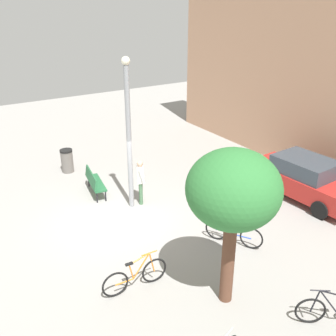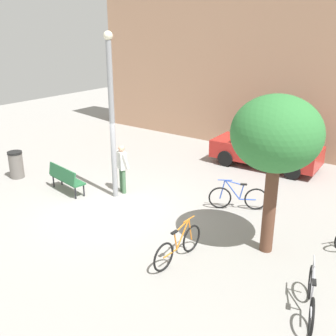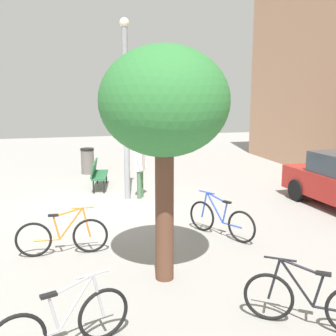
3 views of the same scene
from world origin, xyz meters
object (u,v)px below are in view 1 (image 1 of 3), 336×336
object	(u,v)px
plaza_tree	(233,191)
parked_car_red	(304,178)
bicycle_black	(335,311)
bicycle_orange	(136,276)
lamppost	(129,131)
bicycle_blue	(233,233)
park_bench	(94,181)
person_by_lamppost	(140,179)
trash_bin	(67,161)

from	to	relation	value
plaza_tree	parked_car_red	world-z (taller)	plaza_tree
bicycle_black	bicycle_orange	xyz separation A→B (m)	(-3.48, -3.26, 0.00)
lamppost	bicycle_blue	size ratio (longest dim) A/B	3.34
lamppost	parked_car_red	size ratio (longest dim) A/B	1.22
park_bench	parked_car_red	xyz separation A→B (m)	(4.37, 6.50, 0.23)
person_by_lamppost	park_bench	size ratio (longest dim) A/B	1.01
park_bench	bicycle_orange	xyz separation A→B (m)	(5.50, -1.16, -0.16)
park_bench	bicycle_orange	world-z (taller)	bicycle_orange
bicycle_orange	trash_bin	distance (m)	8.12
lamppost	bicycle_orange	bearing A→B (deg)	-26.11
park_bench	parked_car_red	size ratio (longest dim) A/B	0.39
trash_bin	bicycle_black	bearing A→B (deg)	11.15
bicycle_black	parked_car_red	bearing A→B (deg)	136.35
person_by_lamppost	bicycle_orange	bearing A→B (deg)	-30.48
bicycle_orange	bicycle_black	bearing A→B (deg)	43.13
plaza_tree	parked_car_red	size ratio (longest dim) A/B	0.93
plaza_tree	trash_bin	size ratio (longest dim) A/B	3.93
person_by_lamppost	bicycle_blue	xyz separation A→B (m)	(3.76, 1.12, -0.58)
park_bench	bicycle_orange	size ratio (longest dim) A/B	0.91
person_by_lamppost	bicycle_blue	bearing A→B (deg)	16.59
person_by_lamppost	plaza_tree	bearing A→B (deg)	-6.36
bicycle_black	trash_bin	size ratio (longest dim) A/B	1.48
lamppost	bicycle_blue	world-z (taller)	lamppost
plaza_tree	parked_car_red	bearing A→B (deg)	114.06
bicycle_blue	bicycle_black	bearing A→B (deg)	-2.77
lamppost	bicycle_black	world-z (taller)	lamppost
bicycle_orange	plaza_tree	bearing A→B (deg)	48.22
park_bench	bicycle_blue	xyz separation A→B (m)	(5.32, 2.28, -0.16)
lamppost	bicycle_orange	world-z (taller)	lamppost
bicycle_black	bicycle_blue	bearing A→B (deg)	177.23
bicycle_black	parked_car_red	xyz separation A→B (m)	(-4.61, 4.40, 0.39)
person_by_lamppost	bicycle_orange	world-z (taller)	person_by_lamppost
person_by_lamppost	trash_bin	xyz separation A→B (m)	(-4.12, -1.33, -0.46)
person_by_lamppost	park_bench	bearing A→B (deg)	-143.33
trash_bin	bicycle_blue	bearing A→B (deg)	17.28
park_bench	bicycle_orange	distance (m)	5.62
plaza_tree	bicycle_black	size ratio (longest dim) A/B	2.65
person_by_lamppost	bicycle_black	size ratio (longest dim) A/B	1.12
bicycle_blue	trash_bin	world-z (taller)	trash_bin
park_bench	parked_car_red	world-z (taller)	parked_car_red
park_bench	lamppost	bearing A→B (deg)	25.53
bicycle_orange	bicycle_blue	world-z (taller)	same
bicycle_black	trash_bin	xyz separation A→B (m)	(-11.55, -2.28, 0.13)
plaza_tree	lamppost	bearing A→B (deg)	177.83
lamppost	bicycle_blue	bearing A→B (deg)	22.20
bicycle_blue	plaza_tree	bearing A→B (deg)	-45.34
person_by_lamppost	bicycle_blue	distance (m)	3.97
lamppost	bicycle_black	xyz separation A→B (m)	(7.39, 1.35, -2.45)
bicycle_blue	lamppost	bearing A→B (deg)	-157.80
bicycle_black	bicycle_orange	bearing A→B (deg)	-136.87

